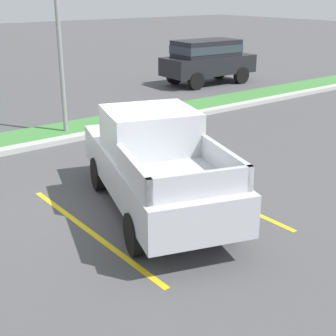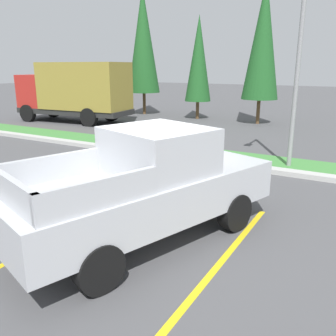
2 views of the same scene
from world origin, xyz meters
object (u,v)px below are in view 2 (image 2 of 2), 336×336
cargo_truck_distant (75,90)px  cypress_tree_center (263,40)px  street_light (299,48)px  pickup_truck_main (148,186)px  cypress_tree_left_inner (199,59)px  cypress_tree_leftmost (143,40)px

cargo_truck_distant → cypress_tree_center: size_ratio=0.90×
street_light → cypress_tree_center: (-3.56, 8.82, 0.87)m
pickup_truck_main → cargo_truck_distant: 15.87m
cargo_truck_distant → cypress_tree_left_inner: 7.56m
pickup_truck_main → cypress_tree_leftmost: (-10.39, 15.58, 3.79)m
street_light → cargo_truck_distant: bearing=162.1°
cargo_truck_distant → cypress_tree_left_inner: cypress_tree_left_inner is taller
street_light → cypress_tree_left_inner: 11.66m
street_light → cypress_tree_leftmost: (-11.63, 9.26, 1.13)m
cargo_truck_distant → cypress_tree_center: bearing=25.8°
cypress_tree_leftmost → cypress_tree_left_inner: bearing=-4.0°
cypress_tree_left_inner → cypress_tree_center: bearing=-2.3°
cargo_truck_distant → cypress_tree_left_inner: (5.61, 4.76, 1.76)m
street_light → cypress_tree_leftmost: cypress_tree_leftmost is taller
cargo_truck_distant → cypress_tree_center: 10.90m
cypress_tree_center → cargo_truck_distant: bearing=-154.2°
cypress_tree_left_inner → cypress_tree_center: 4.01m
cypress_tree_left_inner → cypress_tree_leftmost: bearing=176.0°
cargo_truck_distant → cypress_tree_left_inner: bearing=40.3°
cargo_truck_distant → cypress_tree_center: (9.50, 4.60, 2.72)m
pickup_truck_main → cypress_tree_center: bearing=98.8°
cypress_tree_leftmost → pickup_truck_main: bearing=-56.3°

